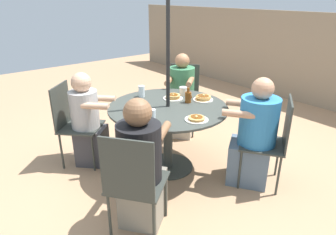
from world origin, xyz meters
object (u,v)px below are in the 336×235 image
object	(u,v)px
diner_south	(254,137)
drinking_glass_b	(142,91)
patio_table	(168,118)
pancake_plate_c	(173,97)
pancake_plate_b	(203,98)
patio_chair_north	(73,120)
diner_west	(181,99)
pancake_plate_a	(136,108)
coffee_cup	(183,91)
drinking_glass_a	(152,115)
patio_chair_east	(134,180)
pancake_plate_d	(197,119)
diner_east	(141,169)
patio_chair_south	(273,138)
patio_chair_west	(183,94)
diner_north	(88,123)
syrup_bottle	(188,97)

from	to	relation	value
diner_south	drinking_glass_b	size ratio (longest dim) A/B	8.75
patio_table	pancake_plate_c	xyz separation A→B (m)	(-0.15, 0.20, 0.17)
pancake_plate_b	patio_chair_north	bearing A→B (deg)	-126.62
diner_west	pancake_plate_a	world-z (taller)	diner_west
coffee_cup	drinking_glass_a	xyz separation A→B (m)	(0.39, -0.75, 0.00)
diner_west	pancake_plate_b	xyz separation A→B (m)	(0.69, -0.28, 0.25)
diner_south	patio_chair_east	bearing A→B (deg)	142.11
patio_chair_north	patio_chair_east	xyz separation A→B (m)	(1.46, -0.12, 0.00)
drinking_glass_a	diner_west	bearing A→B (deg)	126.10
patio_table	pancake_plate_d	xyz separation A→B (m)	(0.48, -0.03, 0.16)
diner_east	patio_chair_south	distance (m)	1.40
patio_chair_west	pancake_plate_d	bearing A→B (deg)	103.59
patio_chair_east	pancake_plate_b	world-z (taller)	patio_chair_east
pancake_plate_c	pancake_plate_d	distance (m)	0.67
patio_table	diner_north	distance (m)	0.93
patio_chair_east	pancake_plate_a	distance (m)	0.99
syrup_bottle	coffee_cup	world-z (taller)	syrup_bottle
diner_north	drinking_glass_a	bearing A→B (deg)	64.27
diner_east	diner_south	bearing A→B (deg)	43.41
patio_chair_west	pancake_plate_a	size ratio (longest dim) A/B	4.19
pancake_plate_d	coffee_cup	world-z (taller)	coffee_cup
patio_chair_south	pancake_plate_d	world-z (taller)	patio_chair_south
patio_chair_north	patio_chair_south	bearing A→B (deg)	84.81
diner_north	syrup_bottle	bearing A→B (deg)	97.42
patio_table	drinking_glass_b	xyz separation A→B (m)	(-0.45, -0.04, 0.21)
pancake_plate_d	drinking_glass_a	distance (m)	0.43
patio_chair_north	pancake_plate_c	distance (m)	1.19
pancake_plate_b	coffee_cup	world-z (taller)	coffee_cup
coffee_cup	pancake_plate_c	bearing A→B (deg)	-78.41
patio_chair_east	diner_east	xyz separation A→B (m)	(-0.11, 0.15, -0.01)
diner_north	patio_chair_south	bearing A→B (deg)	84.35
diner_west	pancake_plate_a	bearing A→B (deg)	74.51
diner_north	drinking_glass_b	size ratio (longest dim) A/B	8.36
pancake_plate_b	patio_chair_west	bearing A→B (deg)	152.44
patio_chair_east	drinking_glass_b	world-z (taller)	patio_chair_east
patio_chair_west	diner_east	bearing A→B (deg)	88.86
diner_north	pancake_plate_a	size ratio (longest dim) A/B	4.84
patio_table	patio_chair_east	bearing A→B (deg)	-53.13
diner_west	pancake_plate_c	distance (m)	0.72
pancake_plate_c	syrup_bottle	bearing A→B (deg)	14.91
diner_east	diner_north	bearing A→B (deg)	138.59
syrup_bottle	coffee_cup	bearing A→B (deg)	149.83
pancake_plate_d	drinking_glass_b	size ratio (longest dim) A/B	1.73
diner_east	pancake_plate_c	size ratio (longest dim) A/B	5.11
patio_table	drinking_glass_a	xyz separation A→B (m)	(0.20, -0.36, 0.20)
diner_east	coffee_cup	size ratio (longest dim) A/B	12.01
patio_chair_south	pancake_plate_a	world-z (taller)	patio_chair_south
patio_chair_north	diner_south	distance (m)	2.02
syrup_bottle	pancake_plate_a	bearing A→B (deg)	-106.22
patio_chair_south	syrup_bottle	world-z (taller)	patio_chair_south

